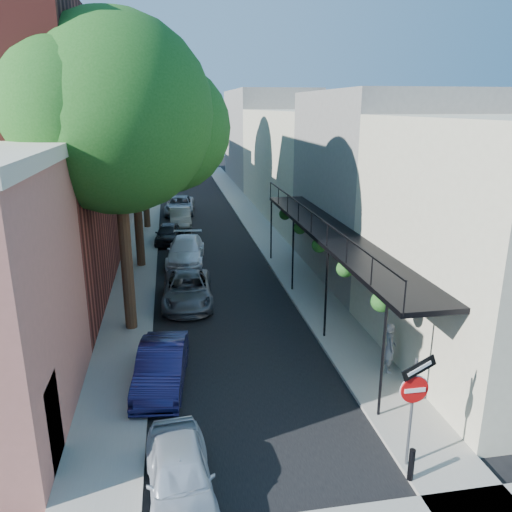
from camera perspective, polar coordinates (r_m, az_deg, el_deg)
name	(u,v)px	position (r m, az deg, el deg)	size (l,w,h in m)	color
road_surface	(199,217)	(39.14, -6.56, 4.41)	(6.00, 64.00, 0.01)	black
sidewalk_left	(146,219)	(39.12, -12.43, 4.21)	(2.00, 64.00, 0.12)	gray
sidewalk_right	(250,215)	(39.54, -0.75, 4.73)	(2.00, 64.00, 0.12)	gray
buildings_left	(63,156)	(37.81, -21.15, 10.56)	(10.10, 59.10, 12.00)	#C27163
buildings_right	(314,158)	(39.46, 6.66, 11.01)	(9.80, 55.00, 10.00)	beige
sign_post	(414,394)	(12.26, 17.62, -14.79)	(0.89, 0.17, 2.99)	#595B60
bollard	(411,465)	(12.71, 17.32, -21.81)	(0.14, 0.14, 0.80)	black
oak_near	(129,119)	(18.50, -14.32, 14.98)	(7.48, 6.80, 11.42)	#372716
oak_mid	(140,132)	(26.49, -13.08, 13.66)	(6.60, 6.00, 10.20)	#372716
oak_far	(147,107)	(35.48, -12.37, 16.33)	(7.70, 7.00, 11.90)	#372716
parked_car_a	(180,474)	(11.96, -8.70, -23.45)	(1.43, 3.57, 1.22)	#B0B9C3
parked_car_b	(162,367)	(15.88, -10.74, -12.31)	(1.38, 3.96, 1.31)	#151441
parked_car_c	(187,290)	(21.94, -7.84, -3.83)	(2.11, 4.58, 1.27)	#57595F
parked_car_d	(186,251)	(27.61, -8.03, 0.60)	(1.93, 4.75, 1.38)	white
parked_car_e	(168,233)	(31.93, -10.06, 2.56)	(1.43, 3.56, 1.21)	black
parked_car_f	(180,218)	(35.95, -8.68, 4.33)	(1.44, 4.12, 1.36)	slate
parked_car_g	(180,205)	(40.67, -8.72, 5.77)	(2.26, 4.91, 1.36)	gray
pedestrian	(390,347)	(16.66, 15.01, -10.06)	(0.60, 0.39, 1.64)	slate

